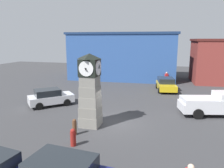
{
  "coord_description": "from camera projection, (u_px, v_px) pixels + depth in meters",
  "views": [
    {
      "loc": [
        3.89,
        -14.26,
        5.91
      ],
      "look_at": [
        -0.57,
        1.69,
        2.53
      ],
      "focal_mm": 35.0,
      "sensor_mm": 36.0,
      "label": 1
    }
  ],
  "objects": [
    {
      "name": "pedestrian_by_cars",
      "position": [
        166.0,
        77.0,
        28.94
      ],
      "size": [
        0.47,
        0.4,
        1.7
      ],
      "color": "#264CA5",
      "rests_on": "ground_plane"
    },
    {
      "name": "car_far_lot",
      "position": [
        166.0,
        84.0,
        25.57
      ],
      "size": [
        2.61,
        4.29,
        1.5
      ],
      "color": "gold",
      "rests_on": "ground_plane"
    },
    {
      "name": "warehouse_blue_far",
      "position": [
        123.0,
        56.0,
        33.61
      ],
      "size": [
        16.31,
        8.93,
        6.92
      ],
      "color": "#2D5193",
      "rests_on": "ground_plane"
    },
    {
      "name": "car_silver_hatch",
      "position": [
        50.0,
        97.0,
        19.8
      ],
      "size": [
        4.03,
        3.97,
        1.54
      ],
      "color": "silver",
      "rests_on": "ground_plane"
    },
    {
      "name": "bollard_mid_row",
      "position": [
        73.0,
        137.0,
        12.28
      ],
      "size": [
        0.32,
        0.32,
        1.03
      ],
      "color": "maroon",
      "rests_on": "ground_plane"
    },
    {
      "name": "ground_plane",
      "position": [
        113.0,
        123.0,
        15.67
      ],
      "size": [
        73.43,
        73.43,
        0.0
      ],
      "primitive_type": "plane",
      "color": "#38383A"
    },
    {
      "name": "clock_tower",
      "position": [
        90.0,
        91.0,
        14.82
      ],
      "size": [
        1.54,
        1.67,
        5.03
      ],
      "color": "gray",
      "rests_on": "ground_plane"
    },
    {
      "name": "bollard_near_tower",
      "position": [
        75.0,
        127.0,
        13.71
      ],
      "size": [
        0.27,
        0.27,
        1.04
      ],
      "color": "brown",
      "rests_on": "ground_plane"
    },
    {
      "name": "pickup_truck",
      "position": [
        216.0,
        104.0,
        17.23
      ],
      "size": [
        5.77,
        3.2,
        1.85
      ],
      "color": "silver",
      "rests_on": "ground_plane"
    }
  ]
}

